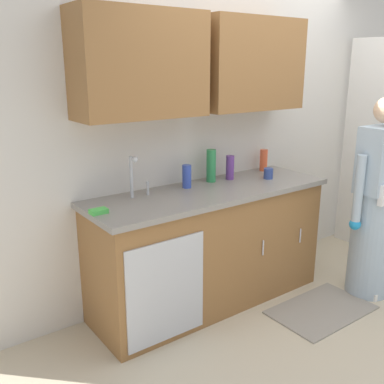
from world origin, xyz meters
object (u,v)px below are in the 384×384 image
(bottle_cleaner_spray, at_px, (264,160))
(bottle_soap, at_px, (187,176))
(bottle_water_short, at_px, (230,167))
(cup_by_sink, at_px, (268,173))
(bottle_water_tall, at_px, (211,166))
(sink, at_px, (147,204))
(sponge, at_px, (99,211))
(person_at_sink, at_px, (375,214))

(bottle_cleaner_spray, xyz_separation_m, bottle_soap, (-0.88, -0.06, -0.01))
(bottle_water_short, relative_size, cup_by_sink, 2.24)
(bottle_water_tall, bearing_deg, cup_by_sink, -25.02)
(bottle_water_short, bearing_deg, sink, -170.98)
(bottle_water_short, bearing_deg, bottle_soap, -179.37)
(bottle_water_short, bearing_deg, sponge, -172.02)
(sink, height_order, bottle_soap, sink)
(cup_by_sink, xyz_separation_m, sponge, (-1.52, 0.00, -0.03))
(sink, xyz_separation_m, bottle_water_tall, (0.70, 0.17, 0.15))
(cup_by_sink, bearing_deg, bottle_soap, 166.34)
(bottle_soap, bearing_deg, sink, -162.82)
(bottle_water_tall, bearing_deg, sink, -166.44)
(sink, height_order, bottle_water_short, sink)
(bottle_cleaner_spray, distance_m, sponge, 1.71)
(person_at_sink, height_order, bottle_water_short, person_at_sink)
(sink, bearing_deg, person_at_sink, -21.85)
(sink, height_order, cup_by_sink, sink)
(sink, bearing_deg, sponge, -174.43)
(bottle_water_short, distance_m, sponge, 1.26)
(bottle_water_tall, relative_size, bottle_cleaner_spray, 1.38)
(sink, height_order, bottle_cleaner_spray, sink)
(bottle_water_short, xyz_separation_m, bottle_soap, (-0.44, -0.00, -0.01))
(bottle_water_short, xyz_separation_m, cup_by_sink, (0.27, -0.18, -0.05))
(bottle_soap, xyz_separation_m, cup_by_sink, (0.71, -0.17, -0.04))
(bottle_water_tall, bearing_deg, bottle_water_short, -9.64)
(bottle_water_short, bearing_deg, person_at_sink, -44.53)
(bottle_cleaner_spray, relative_size, bottle_soap, 1.07)
(bottle_soap, relative_size, cup_by_sink, 2.02)
(person_at_sink, relative_size, bottle_soap, 9.12)
(sink, relative_size, person_at_sink, 0.31)
(sink, xyz_separation_m, sponge, (-0.38, -0.04, 0.03))
(person_at_sink, xyz_separation_m, bottle_water_tall, (-1.01, 0.85, 0.38))
(person_at_sink, distance_m, bottle_water_short, 1.22)
(bottle_water_short, distance_m, cup_by_sink, 0.32)
(person_at_sink, height_order, bottle_cleaner_spray, person_at_sink)
(bottle_water_tall, distance_m, cup_by_sink, 0.50)
(person_at_sink, xyz_separation_m, sponge, (-2.08, 0.65, 0.26))
(bottle_cleaner_spray, bearing_deg, bottle_water_short, -172.84)
(sponge, bearing_deg, bottle_water_tall, 10.80)
(bottle_water_short, relative_size, bottle_water_tall, 0.75)
(bottle_soap, xyz_separation_m, sponge, (-0.81, -0.17, -0.07))
(bottle_cleaner_spray, height_order, sponge, bottle_cleaner_spray)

